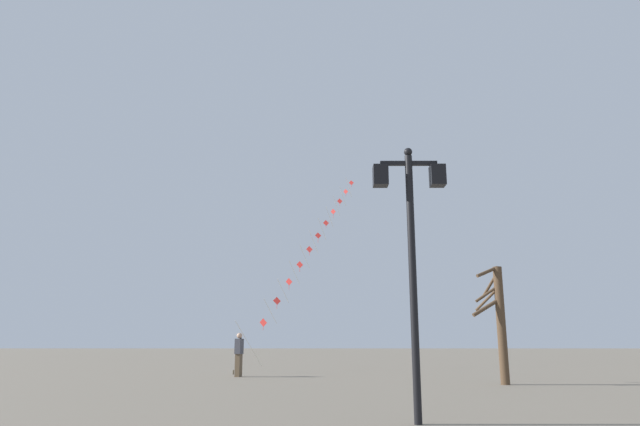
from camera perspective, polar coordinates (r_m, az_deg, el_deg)
name	(u,v)px	position (r m, az deg, el deg)	size (l,w,h in m)	color
ground_plane	(287,379)	(21.39, -3.45, -16.78)	(160.00, 160.00, 0.00)	#756B5B
twin_lantern_lamp_post	(411,227)	(10.43, 9.36, -1.45)	(1.37, 0.28, 5.03)	black
kite_train	(313,244)	(34.33, -0.73, -3.20)	(6.32, 18.04, 13.86)	brown
kite_flyer	(239,353)	(23.09, -8.36, -14.14)	(0.33, 0.63, 1.71)	brown
bare_tree	(499,319)	(19.81, 17.99, -10.39)	(1.17, 1.62, 3.90)	#4C3826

